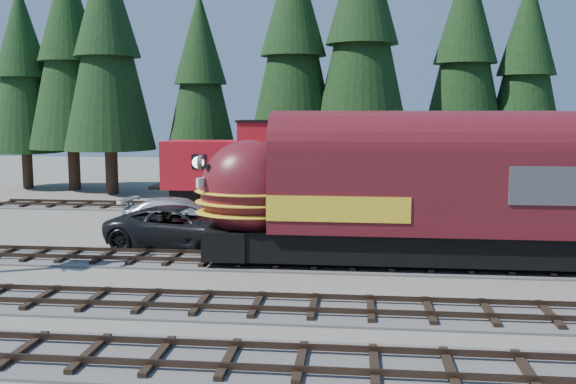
# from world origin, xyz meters

# --- Properties ---
(ground) EXTENTS (120.00, 120.00, 0.00)m
(ground) POSITION_xyz_m (0.00, 0.00, 0.00)
(ground) COLOR #6B665B
(ground) RESTS_ON ground
(track_spur) EXTENTS (32.00, 3.20, 0.33)m
(track_spur) POSITION_xyz_m (-10.00, 18.00, 0.06)
(track_spur) COLOR #4C4947
(track_spur) RESTS_ON ground
(depot) EXTENTS (12.80, 7.00, 5.30)m
(depot) POSITION_xyz_m (-0.00, 10.50, 2.96)
(depot) COLOR gold
(depot) RESTS_ON ground
(conifer_backdrop) EXTENTS (79.07, 23.08, 17.18)m
(conifer_backdrop) POSITION_xyz_m (5.44, 24.49, 10.25)
(conifer_backdrop) COLOR black
(conifer_backdrop) RESTS_ON ground
(locomotive) EXTENTS (17.44, 3.47, 4.74)m
(locomotive) POSITION_xyz_m (-1.04, 4.00, 2.74)
(locomotive) COLOR black
(locomotive) RESTS_ON ground
(caboose) EXTENTS (9.97, 2.89, 5.18)m
(caboose) POSITION_xyz_m (-9.91, 18.00, 2.57)
(caboose) COLOR black
(caboose) RESTS_ON ground
(pickup_truck_a) EXTENTS (7.01, 3.67, 1.88)m
(pickup_truck_a) POSITION_xyz_m (-10.83, 6.64, 0.94)
(pickup_truck_a) COLOR black
(pickup_truck_a) RESTS_ON ground
(pickup_truck_b) EXTENTS (6.19, 2.94, 1.74)m
(pickup_truck_b) POSITION_xyz_m (-11.97, 10.28, 0.87)
(pickup_truck_b) COLOR #ABAEB3
(pickup_truck_b) RESTS_ON ground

